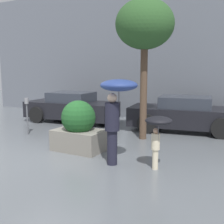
% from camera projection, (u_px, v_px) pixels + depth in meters
% --- Properties ---
extents(ground_plane, '(40.00, 40.00, 0.00)m').
position_uv_depth(ground_plane, '(43.00, 156.00, 7.35)').
color(ground_plane, slate).
extents(building_facade, '(18.00, 0.30, 6.00)m').
position_uv_depth(building_facade, '(141.00, 52.00, 12.52)').
color(building_facade, slate).
rests_on(building_facade, ground).
extents(planter_box, '(1.40, 0.95, 1.41)m').
position_uv_depth(planter_box, '(79.00, 128.00, 7.81)').
color(planter_box, gray).
rests_on(planter_box, ground).
extents(person_adult, '(0.87, 0.87, 2.04)m').
position_uv_depth(person_adult, '(116.00, 102.00, 6.51)').
color(person_adult, '#1E1E2D').
rests_on(person_adult, ground).
extents(person_child, '(0.60, 0.60, 1.24)m').
position_uv_depth(person_child, '(158.00, 128.00, 6.22)').
color(person_child, beige).
rests_on(person_child, ground).
extents(parked_car_near, '(4.02, 2.20, 1.27)m').
position_uv_depth(parked_car_near, '(72.00, 107.00, 12.12)').
color(parked_car_near, black).
rests_on(parked_car_near, ground).
extents(parked_car_far, '(4.24, 2.41, 1.27)m').
position_uv_depth(parked_car_far, '(185.00, 114.00, 10.29)').
color(parked_car_far, black).
rests_on(parked_car_far, ground).
extents(street_tree, '(1.82, 1.82, 4.41)m').
position_uv_depth(street_tree, '(145.00, 26.00, 8.64)').
color(street_tree, brown).
rests_on(street_tree, ground).
extents(parking_meter, '(0.14, 0.14, 1.28)m').
position_uv_depth(parking_meter, '(27.00, 108.00, 9.63)').
color(parking_meter, '#595B60').
rests_on(parking_meter, ground).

